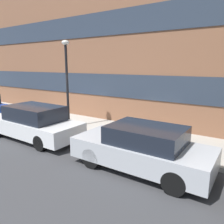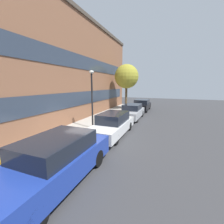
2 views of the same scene
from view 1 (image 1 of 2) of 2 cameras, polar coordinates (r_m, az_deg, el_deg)
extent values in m
plane|color=#38383A|center=(10.55, -16.80, -4.47)|extent=(56.00, 56.00, 0.00)
cube|color=#A8A399|center=(11.38, -11.66, -2.60)|extent=(28.00, 2.66, 0.15)
cube|color=brown|center=(12.40, -6.39, 19.00)|extent=(28.00, 0.90, 8.83)
cube|color=#2D3847|center=(12.00, -7.57, 7.37)|extent=(25.76, 0.04, 1.10)
cube|color=#2D3847|center=(12.11, -7.98, 21.23)|extent=(25.76, 0.04, 1.10)
cylinder|color=black|center=(12.81, -26.49, -0.87)|extent=(0.63, 0.18, 0.63)
cube|color=silver|center=(9.43, -19.99, -3.50)|extent=(4.35, 1.62, 0.58)
cube|color=black|center=(9.16, -19.60, -0.23)|extent=(2.26, 1.43, 0.56)
cylinder|color=black|center=(10.96, -21.06, -2.64)|extent=(0.56, 0.18, 0.56)
cylinder|color=black|center=(8.05, -18.28, -7.72)|extent=(0.56, 0.18, 0.56)
cylinder|color=black|center=(8.94, -10.97, -5.30)|extent=(0.56, 0.18, 0.56)
cube|color=#B2B5BA|center=(6.34, 7.47, -10.32)|extent=(3.92, 1.62, 0.59)
cube|color=black|center=(6.09, 8.94, -5.92)|extent=(2.04, 1.43, 0.48)
cylinder|color=black|center=(6.48, -5.43, -11.91)|extent=(0.59, 0.18, 0.59)
cylinder|color=black|center=(7.57, 1.58, -8.24)|extent=(0.59, 0.18, 0.59)
cylinder|color=black|center=(5.43, 15.87, -17.42)|extent=(0.59, 0.18, 0.59)
cylinder|color=black|center=(6.69, 19.86, -11.85)|extent=(0.59, 0.18, 0.59)
cylinder|color=black|center=(9.85, -11.59, 6.24)|extent=(0.11, 0.11, 3.61)
ellipsoid|color=silver|center=(9.85, -12.09, 17.33)|extent=(0.32, 0.32, 0.20)
camera|label=2|loc=(15.80, -49.31, 8.48)|focal=24.00mm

